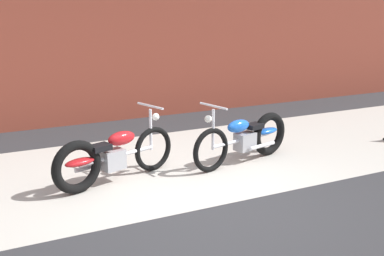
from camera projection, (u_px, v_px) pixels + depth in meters
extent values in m
plane|color=#2D2D30|center=(214.00, 207.00, 5.85)|extent=(80.00, 80.00, 0.00)
cube|color=#B2ADA3|center=(161.00, 165.00, 7.37)|extent=(36.00, 3.50, 0.01)
cube|color=brown|center=(95.00, 15.00, 9.80)|extent=(36.00, 0.50, 4.52)
torus|color=black|center=(153.00, 149.00, 7.07)|extent=(0.67, 0.28, 0.68)
torus|color=black|center=(77.00, 167.00, 6.19)|extent=(0.74, 0.34, 0.73)
cylinder|color=silver|center=(118.00, 156.00, 6.62)|extent=(1.19, 0.43, 0.06)
cube|color=#99999E|center=(113.00, 160.00, 6.58)|extent=(0.37, 0.31, 0.28)
ellipsoid|color=red|center=(122.00, 138.00, 6.61)|extent=(0.48, 0.31, 0.20)
ellipsoid|color=red|center=(80.00, 162.00, 6.21)|extent=(0.47, 0.30, 0.10)
cube|color=black|center=(100.00, 147.00, 6.39)|extent=(0.33, 0.28, 0.08)
cylinder|color=silver|center=(151.00, 130.00, 6.96)|extent=(0.06, 0.06, 0.62)
cylinder|color=silver|center=(150.00, 106.00, 6.87)|extent=(0.21, 0.56, 0.03)
sphere|color=white|center=(156.00, 117.00, 6.98)|extent=(0.11, 0.11, 0.11)
cylinder|color=silver|center=(93.00, 166.00, 6.54)|extent=(0.54, 0.22, 0.06)
torus|color=black|center=(211.00, 150.00, 7.01)|extent=(0.68, 0.23, 0.68)
torus|color=black|center=(269.00, 134.00, 7.81)|extent=(0.74, 0.29, 0.73)
cylinder|color=silver|center=(242.00, 140.00, 7.40)|extent=(1.21, 0.34, 0.06)
cube|color=#99999E|center=(245.00, 141.00, 7.46)|extent=(0.36, 0.29, 0.28)
ellipsoid|color=blue|center=(238.00, 126.00, 7.29)|extent=(0.47, 0.29, 0.20)
ellipsoid|color=blue|center=(267.00, 131.00, 7.76)|extent=(0.47, 0.28, 0.10)
cube|color=black|center=(254.00, 126.00, 7.53)|extent=(0.32, 0.26, 0.08)
cylinder|color=silver|center=(213.00, 130.00, 6.96)|extent=(0.05, 0.05, 0.62)
cylinder|color=silver|center=(213.00, 106.00, 6.87)|extent=(0.16, 0.57, 0.03)
sphere|color=white|center=(208.00, 119.00, 6.85)|extent=(0.11, 0.11, 0.11)
cylinder|color=silver|center=(262.00, 146.00, 7.52)|extent=(0.55, 0.19, 0.06)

